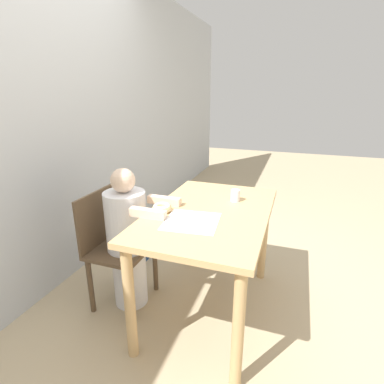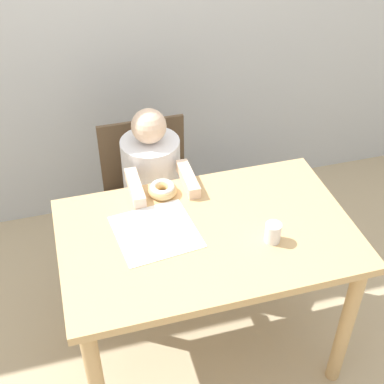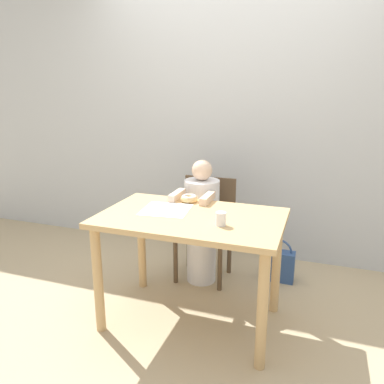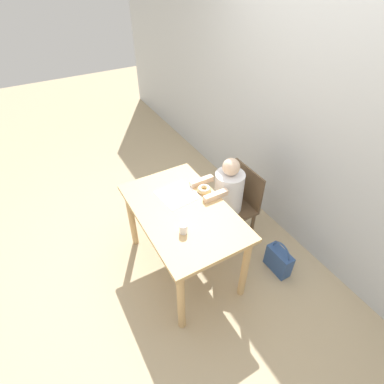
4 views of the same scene
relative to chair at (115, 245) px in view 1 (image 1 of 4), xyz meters
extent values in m
plane|color=tan|center=(0.11, -0.64, -0.43)|extent=(12.00, 12.00, 0.00)
cube|color=silver|center=(0.11, 0.56, 0.82)|extent=(8.00, 0.05, 2.50)
cube|color=tan|center=(0.11, -0.64, 0.29)|extent=(1.13, 0.71, 0.03)
cylinder|color=tan|center=(-0.40, -0.94, -0.08)|extent=(0.06, 0.06, 0.70)
cylinder|color=tan|center=(0.61, -0.94, -0.08)|extent=(0.06, 0.06, 0.70)
cylinder|color=tan|center=(-0.40, -0.35, -0.08)|extent=(0.06, 0.06, 0.70)
cylinder|color=tan|center=(0.61, -0.35, -0.08)|extent=(0.06, 0.06, 0.70)
cube|color=brown|center=(0.00, -0.06, -0.01)|extent=(0.43, 0.37, 0.03)
cube|color=brown|center=(0.00, 0.12, 0.19)|extent=(0.43, 0.02, 0.38)
cylinder|color=brown|center=(-0.18, -0.21, -0.23)|extent=(0.04, 0.04, 0.41)
cylinder|color=brown|center=(0.18, -0.21, -0.23)|extent=(0.04, 0.04, 0.41)
cylinder|color=brown|center=(-0.18, 0.09, -0.23)|extent=(0.04, 0.04, 0.41)
cylinder|color=brown|center=(0.18, 0.09, -0.23)|extent=(0.04, 0.04, 0.41)
cylinder|color=white|center=(0.00, -0.10, -0.22)|extent=(0.23, 0.23, 0.43)
cylinder|color=white|center=(0.00, -0.10, 0.20)|extent=(0.27, 0.27, 0.40)
sphere|color=beige|center=(0.00, -0.10, 0.48)|extent=(0.16, 0.16, 0.16)
cube|color=beige|center=(-0.11, -0.33, 0.33)|extent=(0.05, 0.22, 0.05)
cube|color=beige|center=(0.11, -0.33, 0.33)|extent=(0.05, 0.22, 0.05)
torus|color=#DBB270|center=(-0.01, -0.37, 0.32)|extent=(0.12, 0.12, 0.04)
torus|color=white|center=(-0.01, -0.37, 0.34)|extent=(0.10, 0.10, 0.02)
cube|color=white|center=(-0.09, -0.59, 0.31)|extent=(0.33, 0.33, 0.00)
cube|color=#2D4C84|center=(0.58, 0.10, -0.31)|extent=(0.26, 0.11, 0.25)
torus|color=#2D4C84|center=(0.58, 0.10, -0.19)|extent=(0.21, 0.02, 0.21)
cylinder|color=white|center=(0.33, -0.76, 0.34)|extent=(0.06, 0.06, 0.08)
camera|label=1|loc=(-1.55, -1.11, 1.01)|focal=28.00mm
camera|label=2|loc=(-0.36, -2.08, 1.70)|focal=50.00mm
camera|label=3|loc=(0.84, -2.71, 1.05)|focal=35.00mm
camera|label=4|loc=(1.68, -1.46, 1.96)|focal=28.00mm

